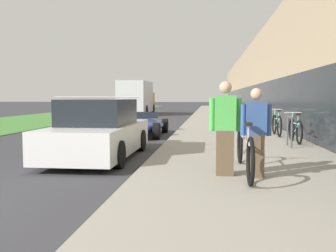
{
  "coord_description": "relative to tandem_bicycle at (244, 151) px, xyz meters",
  "views": [
    {
      "loc": [
        4.5,
        -3.87,
        1.51
      ],
      "look_at": [
        2.49,
        14.02,
        0.12
      ],
      "focal_mm": 40.0,
      "sensor_mm": 36.0,
      "label": 1
    }
  ],
  "objects": [
    {
      "name": "sidewalk_slab",
      "position": [
        0.19,
        18.06,
        -0.48
      ],
      "size": [
        4.36,
        70.0,
        0.14
      ],
      "color": "gray",
      "rests_on": "ground"
    },
    {
      "name": "storefront_facade",
      "position": [
        7.4,
        26.06,
        2.25
      ],
      "size": [
        10.01,
        70.0,
        5.6
      ],
      "color": "tan",
      "rests_on": "ground"
    },
    {
      "name": "lawn_strip",
      "position": [
        -12.24,
        22.06,
        -0.53
      ],
      "size": [
        7.17,
        70.0,
        0.03
      ],
      "color": "#478438",
      "rests_on": "ground"
    },
    {
      "name": "tandem_bicycle",
      "position": [
        0.0,
        0.0,
        0.0
      ],
      "size": [
        0.52,
        2.8,
        0.97
      ],
      "color": "black",
      "rests_on": "sidewalk_slab"
    },
    {
      "name": "person_rider",
      "position": [
        0.15,
        -0.36,
        0.36
      ],
      "size": [
        0.52,
        0.2,
        1.53
      ],
      "color": "brown",
      "rests_on": "sidewalk_slab"
    },
    {
      "name": "person_bystander",
      "position": [
        -0.36,
        -0.22,
        0.42
      ],
      "size": [
        0.56,
        0.22,
        1.65
      ],
      "color": "brown",
      "rests_on": "sidewalk_slab"
    },
    {
      "name": "bike_rack_hoop",
      "position": [
        1.57,
        3.77,
        0.1
      ],
      "size": [
        0.05,
        0.6,
        0.84
      ],
      "color": "#4C4C51",
      "rests_on": "sidewalk_slab"
    },
    {
      "name": "cruiser_bike_nearest",
      "position": [
        1.95,
        4.83,
        -0.03
      ],
      "size": [
        0.52,
        1.73,
        0.91
      ],
      "color": "black",
      "rests_on": "sidewalk_slab"
    },
    {
      "name": "cruiser_bike_middle",
      "position": [
        1.75,
        6.87,
        -0.02
      ],
      "size": [
        0.52,
        1.76,
        0.93
      ],
      "color": "black",
      "rests_on": "sidewalk_slab"
    },
    {
      "name": "cruiser_bike_farthest",
      "position": [
        1.76,
        9.24,
        -0.03
      ],
      "size": [
        0.52,
        1.78,
        0.88
      ],
      "color": "black",
      "rests_on": "sidewalk_slab"
    },
    {
      "name": "parked_sedan_curbside",
      "position": [
        -3.36,
        2.16,
        0.11
      ],
      "size": [
        1.84,
        4.33,
        1.53
      ],
      "color": "white",
      "rests_on": "ground"
    },
    {
      "name": "vintage_roadster_curbside",
      "position": [
        -3.3,
        7.63,
        -0.16
      ],
      "size": [
        1.79,
        4.38,
        0.91
      ],
      "color": "navy",
      "rests_on": "ground"
    },
    {
      "name": "moving_truck",
      "position": [
        -6.89,
        24.93,
        0.88
      ],
      "size": [
        2.31,
        6.57,
        2.82
      ],
      "color": "orange",
      "rests_on": "ground"
    }
  ]
}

